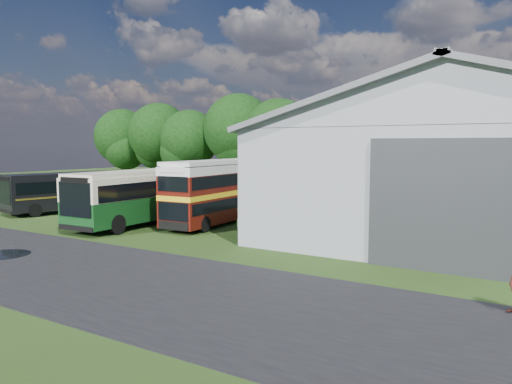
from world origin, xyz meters
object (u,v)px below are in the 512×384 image
Objects in this scene: storage_shed at (486,155)px; bus_green_single at (152,194)px; bus_maroon_double at (219,192)px; bus_dark_single at (79,190)px.

bus_green_single is at bearing -153.32° from storage_shed.
bus_maroon_double is (3.78, 1.78, 0.20)m from bus_green_single.
bus_dark_single is (-8.24, 1.11, -0.24)m from bus_green_single.
bus_green_single is (-17.50, -8.79, -2.45)m from storage_shed.
bus_maroon_double reaches higher than bus_dark_single.
bus_maroon_double is at bearing -152.91° from storage_shed.
storage_shed is 2.41× the size of bus_dark_single.
storage_shed is 19.74m from bus_green_single.
bus_dark_single is (-25.74, -7.68, -2.69)m from storage_shed.
bus_dark_single is at bearing 170.25° from bus_green_single.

